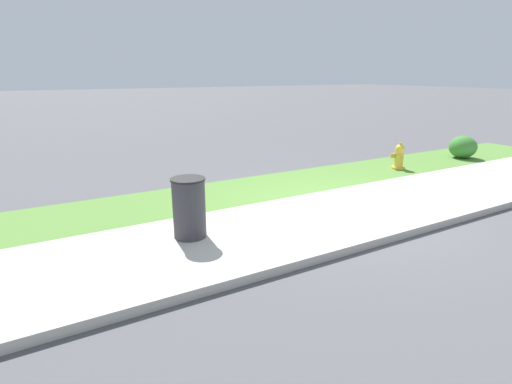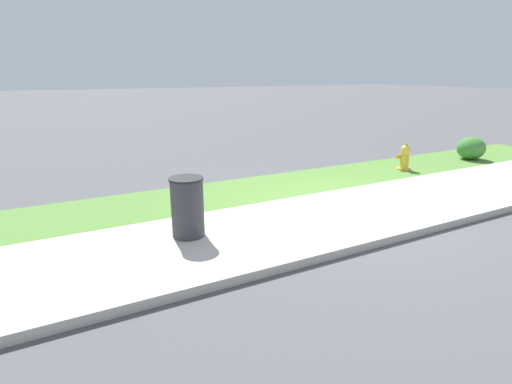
{
  "view_description": "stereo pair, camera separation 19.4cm",
  "coord_description": "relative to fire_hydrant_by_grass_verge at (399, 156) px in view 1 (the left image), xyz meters",
  "views": [
    {
      "loc": [
        -4.78,
        -4.89,
        2.32
      ],
      "look_at": [
        -1.57,
        0.67,
        0.4
      ],
      "focal_mm": 28.0,
      "sensor_mm": 36.0,
      "label": 1
    },
    {
      "loc": [
        -4.61,
        -4.98,
        2.32
      ],
      "look_at": [
        -1.57,
        0.67,
        0.4
      ],
      "focal_mm": 28.0,
      "sensor_mm": 36.0,
      "label": 2
    }
  ],
  "objects": [
    {
      "name": "shrub_bush_near_lamp",
      "position": [
        2.63,
        0.02,
        -0.0
      ],
      "size": [
        0.73,
        0.73,
        0.62
      ],
      "color": "#3D7F33",
      "rests_on": "ground"
    },
    {
      "name": "ground_plane",
      "position": [
        -3.23,
        -1.82,
        -0.31
      ],
      "size": [
        120.0,
        120.0,
        0.0
      ],
      "primitive_type": "plane",
      "color": "#515154"
    },
    {
      "name": "trash_bin",
      "position": [
        -6.12,
        -1.51,
        0.13
      ],
      "size": [
        0.5,
        0.5,
        0.89
      ],
      "color": "#333338",
      "rests_on": "ground"
    },
    {
      "name": "sidewalk_pavement",
      "position": [
        -3.23,
        -1.82,
        -0.31
      ],
      "size": [
        18.0,
        2.33,
        0.01
      ],
      "primitive_type": "cube",
      "color": "#BCB7AD",
      "rests_on": "ground"
    },
    {
      "name": "grass_verge",
      "position": [
        -3.23,
        0.24,
        -0.31
      ],
      "size": [
        18.0,
        1.79,
        0.01
      ],
      "primitive_type": "cube",
      "color": "#568438",
      "rests_on": "ground"
    },
    {
      "name": "fire_hydrant_by_grass_verge",
      "position": [
        0.0,
        0.0,
        0.0
      ],
      "size": [
        0.37,
        0.37,
        0.66
      ],
      "rotation": [
        0.0,
        0.0,
        0.91
      ],
      "color": "gold",
      "rests_on": "ground"
    },
    {
      "name": "street_curb",
      "position": [
        -3.23,
        -3.06,
        -0.25
      ],
      "size": [
        18.0,
        0.16,
        0.12
      ],
      "primitive_type": "cube",
      "color": "#BCB7AD",
      "rests_on": "ground"
    }
  ]
}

